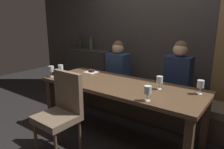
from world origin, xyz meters
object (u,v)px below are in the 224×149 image
(diner_bearded, at_px, (179,71))
(dessert_plate, at_px, (91,72))
(wine_glass_center_back, at_px, (148,90))
(wine_bottle_dark_red, at_px, (80,43))
(diner_redhead, at_px, (118,64))
(banquette_bench, at_px, (143,103))
(wine_glass_end_left, at_px, (160,80))
(wine_bottle_pale_label, at_px, (91,44))
(dining_table, at_px, (120,90))
(wine_glass_near_right, at_px, (201,85))
(wine_glass_center_front, at_px, (51,69))
(wine_glass_near_left, at_px, (61,68))
(chair_near_side, at_px, (62,108))

(diner_bearded, height_order, dessert_plate, diner_bearded)
(dessert_plate, bearing_deg, diner_bearded, 20.61)
(wine_glass_center_back, bearing_deg, diner_bearded, 91.75)
(wine_bottle_dark_red, bearing_deg, dessert_plate, -38.27)
(diner_redhead, bearing_deg, banquette_bench, -2.41)
(banquette_bench, xyz_separation_m, wine_glass_end_left, (0.51, -0.60, 0.62))
(wine_bottle_pale_label, height_order, wine_glass_center_back, wine_bottle_pale_label)
(dining_table, xyz_separation_m, diner_redhead, (-0.54, 0.72, 0.16))
(wine_glass_end_left, height_order, wine_glass_near_right, same)
(wine_bottle_dark_red, distance_m, wine_glass_center_front, 1.56)
(wine_bottle_pale_label, relative_size, wine_glass_center_front, 1.99)
(wine_glass_end_left, height_order, wine_glass_center_front, same)
(wine_glass_near_left, distance_m, wine_glass_end_left, 1.51)
(diner_redhead, bearing_deg, wine_glass_near_right, -18.85)
(chair_near_side, distance_m, wine_glass_center_front, 0.85)
(dining_table, distance_m, wine_glass_near_right, 1.00)
(wine_bottle_pale_label, bearing_deg, wine_glass_end_left, -25.89)
(banquette_bench, height_order, diner_redhead, diner_redhead)
(diner_bearded, height_order, wine_glass_near_left, diner_bearded)
(banquette_bench, bearing_deg, wine_glass_end_left, -49.58)
(wine_bottle_pale_label, bearing_deg, wine_bottle_dark_red, 179.15)
(diner_bearded, relative_size, dessert_plate, 4.40)
(wine_glass_center_back, distance_m, dessert_plate, 1.40)
(wine_glass_near_left, height_order, wine_glass_end_left, same)
(wine_bottle_pale_label, xyz_separation_m, wine_glass_center_front, (0.42, -1.36, -0.21))
(wine_glass_center_front, xyz_separation_m, dessert_plate, (0.30, 0.54, -0.10))
(wine_glass_end_left, distance_m, dessert_plate, 1.24)
(dining_table, height_order, wine_glass_end_left, wine_glass_end_left)
(wine_glass_center_front, height_order, wine_glass_center_back, same)
(diner_redhead, bearing_deg, wine_bottle_dark_red, 164.91)
(wine_bottle_dark_red, xyz_separation_m, wine_bottle_pale_label, (0.31, -0.00, 0.00))
(diner_bearded, bearing_deg, chair_near_side, -121.51)
(chair_near_side, height_order, wine_glass_center_back, chair_near_side)
(diner_redhead, height_order, wine_bottle_dark_red, wine_bottle_dark_red)
(wine_bottle_dark_red, height_order, wine_bottle_pale_label, same)
(wine_glass_end_left, relative_size, wine_glass_center_front, 1.00)
(banquette_bench, height_order, wine_glass_near_left, wine_glass_near_left)
(wine_glass_end_left, bearing_deg, wine_bottle_pale_label, 154.11)
(dining_table, bearing_deg, dessert_plate, 161.95)
(banquette_bench, bearing_deg, wine_glass_near_left, -137.93)
(wine_bottle_pale_label, relative_size, wine_glass_end_left, 1.99)
(diner_bearded, relative_size, wine_glass_near_right, 5.10)
(wine_glass_near_right, bearing_deg, wine_glass_near_left, -168.64)
(wine_glass_near_right, xyz_separation_m, wine_glass_center_back, (-0.39, -0.54, 0.00))
(banquette_bench, relative_size, diner_redhead, 3.24)
(wine_bottle_pale_label, bearing_deg, chair_near_side, -58.05)
(chair_near_side, distance_m, wine_bottle_pale_label, 2.14)
(banquette_bench, distance_m, wine_glass_end_left, 1.01)
(wine_glass_center_front, bearing_deg, dessert_plate, 60.99)
(wine_glass_end_left, bearing_deg, diner_bearded, 87.75)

